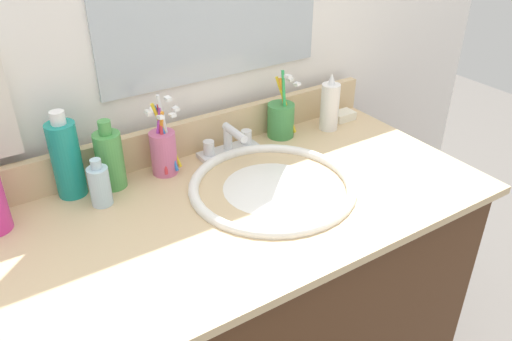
# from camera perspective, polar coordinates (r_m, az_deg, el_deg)

# --- Properties ---
(vanity_cabinet) EXTENTS (1.04, 0.51, 0.79)m
(vanity_cabinet) POSITION_cam_1_polar(r_m,az_deg,el_deg) (1.41, -0.81, -17.48)
(vanity_cabinet) COLOR #4C2D19
(vanity_cabinet) RESTS_ON ground_plane
(countertop) EXTENTS (1.08, 0.56, 0.02)m
(countertop) POSITION_cam_1_polar(r_m,az_deg,el_deg) (1.14, -0.96, -3.76)
(countertop) COLOR #D1B284
(countertop) RESTS_ON vanity_cabinet
(backsplash) EXTENTS (1.08, 0.02, 0.09)m
(backsplash) POSITION_cam_1_polar(r_m,az_deg,el_deg) (1.32, -7.17, 3.78)
(backsplash) COLOR #D1B284
(backsplash) RESTS_ON countertop
(back_wall) EXTENTS (2.18, 0.04, 1.30)m
(back_wall) POSITION_cam_1_polar(r_m,az_deg,el_deg) (1.47, -7.75, -2.49)
(back_wall) COLOR white
(back_wall) RESTS_ON ground_plane
(sink_basin) EXTENTS (0.38, 0.38, 0.11)m
(sink_basin) POSITION_cam_1_polar(r_m,az_deg,el_deg) (1.20, 1.78, -3.14)
(sink_basin) COLOR white
(sink_basin) RESTS_ON countertop
(faucet) EXTENTS (0.16, 0.10, 0.08)m
(faucet) POSITION_cam_1_polar(r_m,az_deg,el_deg) (1.31, -2.99, 2.96)
(faucet) COLOR silver
(faucet) RESTS_ON countertop
(bottle_mouthwash_teal) EXTENTS (0.06, 0.06, 0.20)m
(bottle_mouthwash_teal) POSITION_cam_1_polar(r_m,az_deg,el_deg) (1.19, -20.22, 1.26)
(bottle_mouthwash_teal) COLOR teal
(bottle_mouthwash_teal) RESTS_ON countertop
(bottle_toner_green) EXTENTS (0.06, 0.06, 0.16)m
(bottle_toner_green) POSITION_cam_1_polar(r_m,az_deg,el_deg) (1.20, -15.84, 1.23)
(bottle_toner_green) COLOR #4C9E4C
(bottle_toner_green) RESTS_ON countertop
(bottle_lotion_white) EXTENTS (0.05, 0.05, 0.16)m
(bottle_lotion_white) POSITION_cam_1_polar(r_m,az_deg,el_deg) (1.43, 8.15, 7.10)
(bottle_lotion_white) COLOR white
(bottle_lotion_white) RESTS_ON countertop
(bottle_gel_clear) EXTENTS (0.05, 0.05, 0.11)m
(bottle_gel_clear) POSITION_cam_1_polar(r_m,az_deg,el_deg) (1.15, -16.89, -1.55)
(bottle_gel_clear) COLOR silver
(bottle_gel_clear) RESTS_ON countertop
(cup_green) EXTENTS (0.07, 0.07, 0.19)m
(cup_green) POSITION_cam_1_polar(r_m,az_deg,el_deg) (1.39, 2.79, 5.73)
(cup_green) COLOR #3F8C47
(cup_green) RESTS_ON countertop
(cup_pink) EXTENTS (0.07, 0.09, 0.20)m
(cup_pink) POSITION_cam_1_polar(r_m,az_deg,el_deg) (1.23, -10.17, 2.27)
(cup_pink) COLOR #D16693
(cup_pink) RESTS_ON countertop
(soap_bar) EXTENTS (0.06, 0.04, 0.02)m
(soap_bar) POSITION_cam_1_polar(r_m,az_deg,el_deg) (1.52, 9.59, 5.98)
(soap_bar) COLOR white
(soap_bar) RESTS_ON countertop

